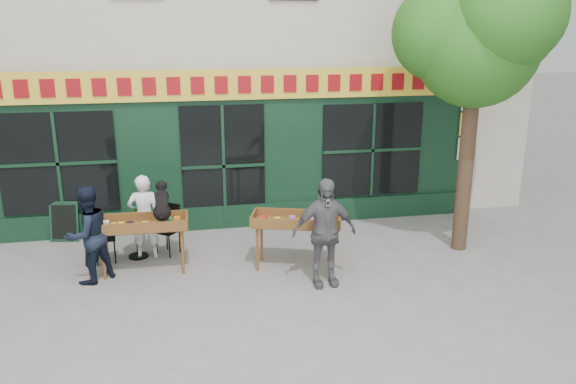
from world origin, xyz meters
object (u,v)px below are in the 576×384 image
dog (162,200)px  man_left (88,235)px  book_cart_right (296,223)px  woman (144,217)px  book_cart_center (142,227)px  bistro_table (136,229)px  man_right (324,233)px

dog → man_left: man_left is taller
dog → book_cart_right: (2.26, -0.29, -0.47)m
woman → book_cart_right: bearing=160.4°
book_cart_center → dog: 0.59m
dog → bistro_table: dog is taller
bistro_table → book_cart_right: bearing=-20.2°
book_cart_center → man_left: bearing=-164.0°
woman → man_right: 3.39m
book_cart_center → bistro_table: size_ratio=1.99×
book_cart_right → man_right: (0.30, -0.75, 0.08)m
dog → book_cart_right: size_ratio=0.37×
book_cart_center → bistro_table: (-0.16, 0.67, -0.28)m
dog → book_cart_right: bearing=-6.1°
dog → man_right: size_ratio=0.33×
book_cart_center → man_right: 3.11m
book_cart_center → man_right: man_right is taller
man_right → book_cart_right: bearing=109.7°
bistro_table → woman: bearing=-8.8°
book_cart_center → woman: woman is taller
book_cart_center → man_right: (2.91, -1.09, 0.08)m
dog → woman: size_ratio=0.38×
book_cart_right → man_right: size_ratio=0.89×
man_right → man_left: man_right is taller
bistro_table → man_left: bearing=-127.9°
book_cart_center → bistro_table: 0.75m
woman → bistro_table: woman is taller
dog → man_left: bearing=-170.5°
book_cart_center → book_cart_right: (2.61, -0.34, 0.00)m
book_cart_right → man_right: man_right is taller
dog → man_right: bearing=-20.9°
book_cart_right → man_left: bearing=-164.0°
book_cart_center → bistro_table: bearing=104.4°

